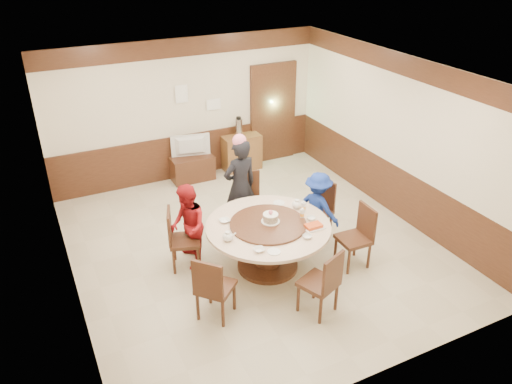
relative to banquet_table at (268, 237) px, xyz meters
name	(u,v)px	position (x,y,z in m)	size (l,w,h in m)	color
room	(254,186)	(0.07, 0.62, 0.55)	(6.00, 6.04, 2.84)	beige
banquet_table	(268,237)	(0.00, 0.00, 0.00)	(1.83, 1.83, 0.78)	#422314
chair_0	(316,220)	(1.13, 0.43, -0.23)	(0.58, 0.57, 0.97)	#422314
chair_1	(250,211)	(0.26, 1.18, -0.23)	(0.54, 0.54, 0.97)	#422314
chair_2	(184,249)	(-1.11, 0.58, -0.23)	(0.56, 0.56, 0.97)	#422314
chair_3	(215,297)	(-1.11, -0.65, -0.23)	(0.62, 0.62, 0.97)	#422314
chair_4	(319,293)	(0.15, -1.18, -0.23)	(0.57, 0.58, 0.97)	#422314
chair_5	(354,247)	(1.20, -0.50, -0.23)	(0.46, 0.45, 0.97)	#422314
person_standing	(240,186)	(0.08, 1.16, 0.29)	(0.60, 0.39, 1.65)	black
person_red	(188,227)	(-1.02, 0.61, 0.13)	(0.64, 0.50, 1.32)	#A2151A
person_blue	(318,207)	(1.07, 0.33, 0.07)	(0.78, 0.45, 1.21)	navy
birthday_cake	(271,218)	(0.05, 0.02, 0.31)	(0.27, 0.27, 0.19)	white
teapot_left	(228,237)	(-0.69, -0.12, 0.28)	(0.17, 0.15, 0.13)	white
teapot_right	(297,205)	(0.62, 0.25, 0.28)	(0.17, 0.15, 0.13)	white
bowl_0	(225,221)	(-0.54, 0.36, 0.24)	(0.15, 0.15, 0.04)	white
bowl_1	(307,237)	(0.32, -0.55, 0.24)	(0.13, 0.13, 0.04)	white
bowl_2	(259,250)	(-0.42, -0.54, 0.24)	(0.15, 0.15, 0.04)	white
bowl_3	(311,218)	(0.64, -0.15, 0.24)	(0.13, 0.13, 0.04)	white
saucer_near	(274,252)	(-0.25, -0.65, 0.22)	(0.18, 0.18, 0.01)	white
saucer_far	(279,203)	(0.45, 0.50, 0.22)	(0.18, 0.18, 0.01)	white
shrimp_platter	(313,227)	(0.54, -0.37, 0.24)	(0.30, 0.20, 0.06)	white
bottle_0	(302,214)	(0.53, -0.07, 0.30)	(0.06, 0.06, 0.16)	white
bottle_1	(304,207)	(0.65, 0.10, 0.30)	(0.06, 0.06, 0.16)	white
tv_stand	(192,168)	(0.01, 3.36, -0.28)	(0.85, 0.45, 0.50)	#422314
television	(191,147)	(0.01, 3.36, 0.19)	(0.78, 0.10, 0.45)	gray
side_cabinet	(242,152)	(1.13, 3.39, -0.16)	(0.80, 0.40, 0.75)	brown
thermos	(239,128)	(1.07, 3.39, 0.41)	(0.15, 0.15, 0.38)	silver
notice_left	(182,94)	(-0.04, 3.57, 1.22)	(0.25, 0.00, 0.35)	white
notice_right	(214,104)	(0.61, 3.57, 0.92)	(0.30, 0.00, 0.22)	white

